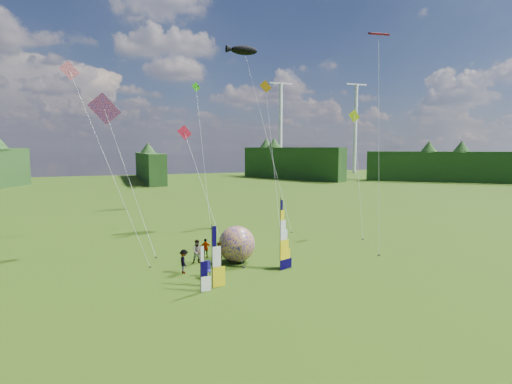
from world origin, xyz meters
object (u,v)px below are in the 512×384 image
object	(u,v)px
side_banner_left	(212,257)
kite_whale	(266,125)
spectator_b	(198,252)
spectator_d	(206,248)
spectator_a	(220,254)
camp_chair	(206,270)
spectator_c	(184,261)
side_banner_far	(200,269)
bol_inflatable	(237,244)
feather_banner_main	(280,236)

from	to	relation	value
side_banner_left	kite_whale	distance (m)	23.74
spectator_b	spectator_d	size ratio (longest dim) A/B	1.18
spectator_a	camp_chair	distance (m)	3.08
spectator_c	kite_whale	size ratio (longest dim) A/B	0.07
side_banner_far	kite_whale	xyz separation A→B (m)	(12.02, 19.28, 9.77)
side_banner_far	kite_whale	size ratio (longest dim) A/B	0.13
camp_chair	bol_inflatable	bearing A→B (deg)	52.26
spectator_c	camp_chair	world-z (taller)	spectator_c
feather_banner_main	side_banner_far	distance (m)	6.67
spectator_d	spectator_c	bearing A→B (deg)	71.15
spectator_a	spectator_c	xyz separation A→B (m)	(-2.86, -1.06, -0.01)
spectator_c	kite_whale	bearing A→B (deg)	-37.90
side_banner_far	spectator_a	size ratio (longest dim) A/B	1.66
side_banner_left	spectator_d	world-z (taller)	side_banner_left
spectator_d	camp_chair	distance (m)	4.92
bol_inflatable	spectator_d	xyz separation A→B (m)	(-1.93, 1.97, -0.62)
spectator_a	spectator_d	world-z (taller)	spectator_a
feather_banner_main	spectator_c	size ratio (longest dim) A/B	3.02
spectator_a	camp_chair	bearing A→B (deg)	-166.92
side_banner_far	bol_inflatable	world-z (taller)	side_banner_far
kite_whale	side_banner_left	bearing A→B (deg)	-112.58
bol_inflatable	spectator_b	size ratio (longest dim) A/B	1.53
spectator_d	kite_whale	world-z (taller)	kite_whale
spectator_b	kite_whale	size ratio (longest dim) A/B	0.08
spectator_a	side_banner_far	bearing A→B (deg)	-161.47
camp_chair	kite_whale	bearing A→B (deg)	66.08
side_banner_left	kite_whale	size ratio (longest dim) A/B	0.17
side_banner_left	bol_inflatable	distance (m)	5.81
side_banner_far	spectator_b	bearing A→B (deg)	74.00
feather_banner_main	camp_chair	distance (m)	5.61
spectator_b	kite_whale	distance (m)	20.00
bol_inflatable	camp_chair	distance (m)	4.24
kite_whale	spectator_c	bearing A→B (deg)	-120.69
side_banner_far	spectator_b	xyz separation A→B (m)	(1.16, 6.00, -0.50)
bol_inflatable	camp_chair	world-z (taller)	bol_inflatable
spectator_b	kite_whale	xyz separation A→B (m)	(10.86, 13.28, 10.28)
side_banner_left	bol_inflatable	xyz separation A→B (m)	(3.15, 4.85, -0.56)
spectator_b	spectator_c	distance (m)	2.42
side_banner_far	kite_whale	distance (m)	24.73
side_banner_far	camp_chair	world-z (taller)	side_banner_far
spectator_a	spectator_c	world-z (taller)	spectator_a
feather_banner_main	bol_inflatable	xyz separation A→B (m)	(-2.20, 3.13, -1.13)
feather_banner_main	spectator_d	xyz separation A→B (m)	(-4.13, 5.10, -1.75)
spectator_a	spectator_c	distance (m)	3.05
camp_chair	kite_whale	xyz separation A→B (m)	(11.06, 16.77, 10.63)
spectator_d	side_banner_far	bearing A→B (deg)	90.76
side_banner_left	camp_chair	distance (m)	2.46
bol_inflatable	spectator_c	xyz separation A→B (m)	(-4.26, -1.30, -0.55)
side_banner_left	kite_whale	bearing A→B (deg)	52.54
spectator_a	spectator_d	xyz separation A→B (m)	(-0.53, 2.20, -0.08)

